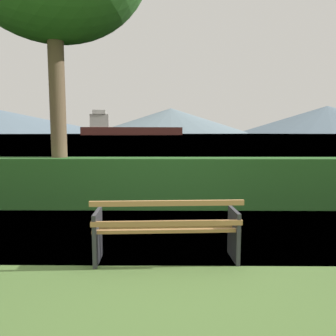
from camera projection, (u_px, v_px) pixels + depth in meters
The scene contains 6 objects.
ground_plane at pixel (166, 259), 4.34m from camera, with size 1400.00×1400.00×0.00m, color #4C6B33.
water_surface at pixel (171, 134), 312.27m from camera, with size 620.00×620.00×0.00m, color #7A99A8.
park_bench at pixel (166, 229), 4.24m from camera, with size 1.91×0.67×0.87m.
hedge_row at pixel (168, 183), 7.31m from camera, with size 13.55×0.65×1.12m, color #285B23.
cargo_ship_large at pixel (124, 128), 212.28m from camera, with size 66.19×18.32×15.98m.
distant_hills at pixel (154, 121), 578.84m from camera, with size 938.07×396.06×49.50m.
Camera 1 is at (0.06, -4.18, 1.69)m, focal length 34.67 mm.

